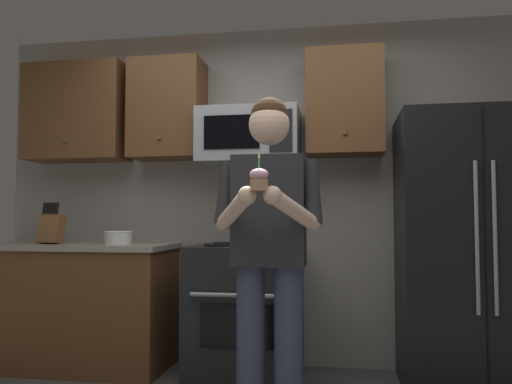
# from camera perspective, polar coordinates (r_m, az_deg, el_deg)

# --- Properties ---
(wall_back) EXTENTS (4.40, 0.10, 2.60)m
(wall_back) POSITION_cam_1_polar(r_m,az_deg,el_deg) (4.02, 2.03, -0.26)
(wall_back) COLOR gray
(wall_back) RESTS_ON ground
(oven_range) EXTENTS (0.76, 0.70, 0.93)m
(oven_range) POSITION_cam_1_polar(r_m,az_deg,el_deg) (3.71, -1.11, -13.03)
(oven_range) COLOR black
(oven_range) RESTS_ON ground
(microwave) EXTENTS (0.74, 0.41, 0.40)m
(microwave) POSITION_cam_1_polar(r_m,az_deg,el_deg) (3.82, -0.76, 6.23)
(microwave) COLOR #9EA0A5
(refrigerator) EXTENTS (0.90, 0.75, 1.80)m
(refrigerator) POSITION_cam_1_polar(r_m,az_deg,el_deg) (3.65, 22.73, -6.02)
(refrigerator) COLOR black
(refrigerator) RESTS_ON ground
(cabinet_row_upper) EXTENTS (2.78, 0.36, 0.76)m
(cabinet_row_upper) POSITION_cam_1_polar(r_m,az_deg,el_deg) (4.05, -8.75, 9.04)
(cabinet_row_upper) COLOR brown
(counter_left) EXTENTS (1.44, 0.66, 0.92)m
(counter_left) POSITION_cam_1_polar(r_m,az_deg,el_deg) (4.16, -19.32, -11.75)
(counter_left) COLOR brown
(counter_left) RESTS_ON ground
(knife_block) EXTENTS (0.16, 0.15, 0.32)m
(knife_block) POSITION_cam_1_polar(r_m,az_deg,el_deg) (4.16, -21.76, -3.76)
(knife_block) COLOR brown
(knife_block) RESTS_ON counter_left
(bowl_large_white) EXTENTS (0.21, 0.21, 0.10)m
(bowl_large_white) POSITION_cam_1_polar(r_m,az_deg,el_deg) (3.94, -15.08, -4.88)
(bowl_large_white) COLOR white
(bowl_large_white) RESTS_ON counter_left
(person) EXTENTS (0.60, 0.48, 1.76)m
(person) POSITION_cam_1_polar(r_m,az_deg,el_deg) (2.71, 1.45, -5.36)
(person) COLOR #383F59
(person) RESTS_ON ground
(cupcake) EXTENTS (0.09, 0.09, 0.17)m
(cupcake) POSITION_cam_1_polar(r_m,az_deg,el_deg) (2.39, 0.33, 1.44)
(cupcake) COLOR #A87F56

